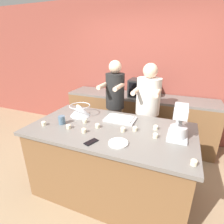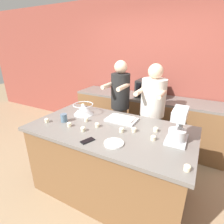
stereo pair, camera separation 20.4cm
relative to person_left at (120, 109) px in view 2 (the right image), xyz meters
name	(u,v)px [view 2 (the right image)]	position (x,y,z in m)	size (l,w,h in m)	color
ground_plane	(110,188)	(0.25, -0.80, -0.87)	(16.00, 16.00, 0.00)	#937A5B
back_wall	(154,72)	(0.25, 1.00, 0.48)	(10.00, 0.06, 2.70)	brown
island_counter	(110,160)	(0.25, -0.80, -0.40)	(1.93, 1.04, 0.93)	brown
back_counter	(145,120)	(0.25, 0.65, -0.40)	(2.80, 0.60, 0.94)	brown
person_left	(120,109)	(0.00, 0.00, 0.00)	(0.31, 0.49, 1.63)	brown
person_right	(152,116)	(0.53, 0.00, -0.03)	(0.37, 0.52, 1.61)	#33384C
stand_mixer	(178,127)	(0.99, -0.74, 0.22)	(0.20, 0.30, 0.35)	#B2B7BC
mixing_bowl	(83,109)	(-0.28, -0.60, 0.14)	(0.28, 0.28, 0.15)	#BCBCC1
baking_tray	(122,119)	(0.29, -0.54, 0.08)	(0.39, 0.25, 0.04)	#BCBCC1
microwave_oven	(150,89)	(0.29, 0.64, 0.22)	(0.48, 0.35, 0.31)	black
cell_phone	(88,141)	(0.20, -1.17, 0.07)	(0.12, 0.16, 0.01)	black
drinking_glass	(64,118)	(-0.35, -0.92, 0.11)	(0.08, 0.08, 0.10)	slate
small_plate	(114,143)	(0.46, -1.10, 0.07)	(0.20, 0.20, 0.02)	white
cupcake_0	(69,124)	(-0.19, -1.00, 0.09)	(0.05, 0.05, 0.05)	beige
cupcake_1	(47,120)	(-0.52, -1.04, 0.09)	(0.05, 0.05, 0.05)	beige
cupcake_2	(97,125)	(0.11, -0.85, 0.09)	(0.05, 0.05, 0.05)	beige
cupcake_3	(134,130)	(0.54, -0.76, 0.09)	(0.05, 0.05, 0.05)	beige
cupcake_4	(83,129)	(0.02, -1.02, 0.09)	(0.05, 0.05, 0.05)	beige
cupcake_5	(153,138)	(0.78, -0.84, 0.09)	(0.05, 0.05, 0.05)	beige
cupcake_6	(187,168)	(1.14, -1.17, 0.09)	(0.05, 0.05, 0.05)	beige
cupcake_7	(83,105)	(-0.47, -0.36, 0.09)	(0.05, 0.05, 0.05)	beige
cupcake_8	(122,130)	(0.42, -0.83, 0.09)	(0.05, 0.05, 0.05)	beige
cupcake_9	(156,129)	(0.76, -0.64, 0.09)	(0.05, 0.05, 0.05)	beige
cupcake_10	(86,119)	(-0.10, -0.79, 0.09)	(0.05, 0.05, 0.05)	beige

